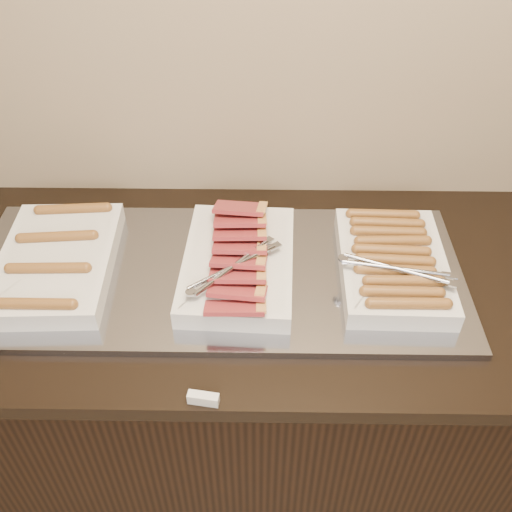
{
  "coord_description": "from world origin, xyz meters",
  "views": [
    {
      "loc": [
        0.08,
        1.12,
        1.88
      ],
      "look_at": [
        0.07,
        2.13,
        0.97
      ],
      "focal_mm": 40.0,
      "sensor_mm": 36.0,
      "label": 1
    }
  ],
  "objects": [
    {
      "name": "dish_right",
      "position": [
        0.4,
        2.13,
        0.95
      ],
      "size": [
        0.27,
        0.38,
        0.08
      ],
      "rotation": [
        0.0,
        0.0,
        -0.02
      ],
      "color": "silver",
      "rests_on": "warming_tray"
    },
    {
      "name": "dish_center",
      "position": [
        0.03,
        2.13,
        0.95
      ],
      "size": [
        0.28,
        0.41,
        0.09
      ],
      "rotation": [
        0.0,
        0.0,
        -0.05
      ],
      "color": "silver",
      "rests_on": "warming_tray"
    },
    {
      "name": "counter",
      "position": [
        0.0,
        2.13,
        0.45
      ],
      "size": [
        2.06,
        0.76,
        0.9
      ],
      "color": "black",
      "rests_on": "ground"
    },
    {
      "name": "dish_left",
      "position": [
        -0.41,
        2.13,
        0.95
      ],
      "size": [
        0.28,
        0.41,
        0.07
      ],
      "rotation": [
        0.0,
        0.0,
        0.04
      ],
      "color": "silver",
      "rests_on": "warming_tray"
    },
    {
      "name": "label_holder",
      "position": [
        -0.03,
        1.77,
        0.91
      ],
      "size": [
        0.06,
        0.03,
        0.03
      ],
      "primitive_type": "cube",
      "rotation": [
        0.0,
        0.0,
        -0.15
      ],
      "color": "silver",
      "rests_on": "counter"
    },
    {
      "name": "warming_tray",
      "position": [
        -0.03,
        2.13,
        0.91
      ],
      "size": [
        1.2,
        0.5,
        0.02
      ],
      "primitive_type": "cube",
      "color": "gray",
      "rests_on": "counter"
    }
  ]
}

